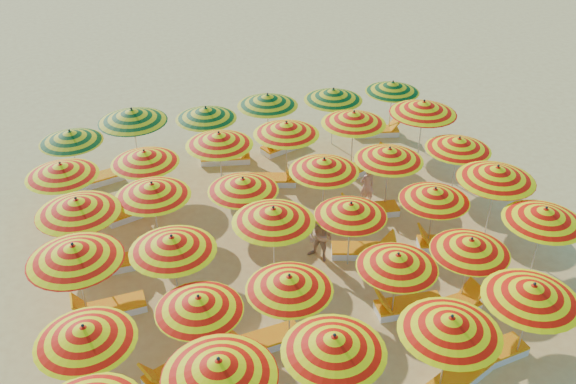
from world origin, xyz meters
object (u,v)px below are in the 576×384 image
(lounger_15, at_px, (132,212))
(lounger_3, at_px, (490,355))
(umbrella_23, at_px, (459,144))
(lounger_6, at_px, (263,341))
(lounger_13, at_px, (369,210))
(lounger_18, at_px, (95,180))
(umbrella_2, at_px, (334,344))
(umbrella_35, at_px, (393,87))
(lounger_20, at_px, (283,146))
(umbrella_31, at_px, (132,115))
(lounger_21, at_px, (377,131))
(lounger_2, at_px, (461,376))
(umbrella_29, at_px, (424,107))
(umbrella_20, at_px, (243,184))
(lounger_17, at_px, (368,165))
(umbrella_6, at_px, (84,334))
(beachgoer_b, at_px, (320,236))
(umbrella_17, at_px, (497,173))
(umbrella_14, at_px, (273,215))
(umbrella_34, at_px, (333,95))
(umbrella_25, at_px, (145,157))
(umbrella_26, at_px, (219,139))
(lounger_7, at_px, (407,306))
(lounger_14, at_px, (89,216))
(umbrella_11, at_px, (545,215))
(umbrella_22, at_px, (389,154))
(umbrella_28, at_px, (354,118))
(lounger_16, at_px, (271,180))
(umbrella_30, at_px, (70,136))
(umbrella_24, at_px, (61,170))
(umbrella_16, at_px, (435,195))
(umbrella_27, at_px, (286,128))
(umbrella_32, at_px, (206,113))
(umbrella_33, at_px, (268,100))
(lounger_19, at_px, (227,158))
(lounger_9, at_px, (109,309))
(beachgoer_a, at_px, (367,186))
(umbrella_13, at_px, (172,244))
(umbrella_1, at_px, (219,368))
(lounger_12, at_px, (113,264))
(umbrella_12, at_px, (74,253))
(umbrella_9, at_px, (398,261))
(lounger_11, at_px, (447,243))
(umbrella_3, at_px, (451,325))
(umbrella_10, at_px, (471,246))

(lounger_15, bearing_deg, lounger_3, 112.09)
(umbrella_23, bearing_deg, lounger_6, -151.04)
(lounger_13, bearing_deg, lounger_18, -20.51)
(umbrella_2, bearing_deg, umbrella_35, 57.70)
(umbrella_23, distance_m, lounger_20, 6.44)
(umbrella_31, bearing_deg, lounger_21, -1.33)
(lounger_2, bearing_deg, umbrella_29, 46.32)
(lounger_18, bearing_deg, umbrella_20, 116.21)
(lounger_17, bearing_deg, lounger_3, -114.11)
(umbrella_6, xyz_separation_m, beachgoer_b, (6.22, 2.93, -1.15))
(umbrella_6, distance_m, umbrella_17, 11.51)
(umbrella_6, distance_m, umbrella_14, 5.47)
(umbrella_34, bearing_deg, umbrella_2, -112.86)
(umbrella_25, height_order, umbrella_26, umbrella_26)
(lounger_7, bearing_deg, lounger_14, -36.65)
(umbrella_11, distance_m, umbrella_22, 4.73)
(umbrella_28, relative_size, lounger_16, 1.29)
(umbrella_22, bearing_deg, umbrella_30, 153.12)
(umbrella_34, bearing_deg, umbrella_24, -166.42)
(umbrella_22, bearing_deg, lounger_15, 163.54)
(umbrella_16, xyz_separation_m, umbrella_27, (-2.57, 4.75, 0.18))
(umbrella_32, xyz_separation_m, lounger_21, (6.44, 0.03, -1.76))
(umbrella_33, distance_m, lounger_13, 5.48)
(lounger_6, height_order, beachgoer_b, beachgoer_b)
(lounger_20, bearing_deg, umbrella_2, 57.99)
(lounger_15, bearing_deg, lounger_19, -163.83)
(lounger_9, relative_size, beachgoer_a, 1.30)
(umbrella_14, bearing_deg, lounger_18, 121.97)
(umbrella_11, bearing_deg, lounger_16, 126.86)
(lounger_9, bearing_deg, lounger_6, 143.85)
(umbrella_23, bearing_deg, beachgoer_a, 170.58)
(lounger_16, bearing_deg, umbrella_6, -111.66)
(umbrella_25, height_order, lounger_16, umbrella_25)
(lounger_16, relative_size, lounger_19, 1.00)
(umbrella_2, height_order, umbrella_13, umbrella_13)
(umbrella_6, xyz_separation_m, umbrella_23, (11.39, 4.53, -0.03))
(beachgoer_b, bearing_deg, umbrella_1, -75.04)
(umbrella_25, bearing_deg, lounger_12, -119.97)
(umbrella_24, xyz_separation_m, umbrella_29, (11.54, -0.06, 0.18))
(lounger_12, xyz_separation_m, lounger_21, (10.26, 4.81, 0.00))
(umbrella_12, xyz_separation_m, umbrella_35, (11.56, 6.65, -0.23))
(umbrella_9, xyz_separation_m, lounger_6, (-3.24, 0.18, -1.65))
(umbrella_24, relative_size, umbrella_32, 1.08)
(umbrella_16, bearing_deg, umbrella_6, -165.78)
(umbrella_9, bearing_deg, lounger_11, 36.31)
(umbrella_30, bearing_deg, umbrella_11, -38.11)
(umbrella_3, distance_m, lounger_16, 9.59)
(umbrella_6, relative_size, umbrella_10, 0.86)
(umbrella_1, bearing_deg, umbrella_27, 63.58)
(umbrella_12, distance_m, umbrella_31, 7.22)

